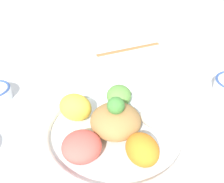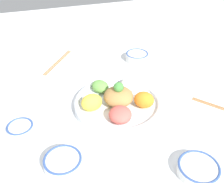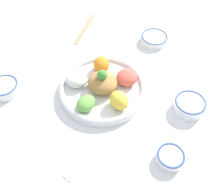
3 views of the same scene
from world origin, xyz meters
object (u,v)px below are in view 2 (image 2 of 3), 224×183
(sauce_bowl_dark, at_px, (20,129))
(chopsticks_pair_near, at_px, (58,62))
(sauce_bowl_red, at_px, (198,169))
(salad_platter, at_px, (117,101))
(rice_bowl_plain, at_px, (137,56))
(chopsticks_pair_far, at_px, (224,108))
(serving_spoon_main, at_px, (167,69))
(serving_spoon_extra, at_px, (35,84))
(rice_bowl_blue, at_px, (63,163))

(sauce_bowl_dark, distance_m, chopsticks_pair_near, 0.47)
(sauce_bowl_red, xyz_separation_m, chopsticks_pair_near, (-0.29, 0.75, -0.01))
(salad_platter, height_order, rice_bowl_plain, salad_platter)
(sauce_bowl_dark, xyz_separation_m, chopsticks_pair_far, (0.72, -0.09, -0.02))
(serving_spoon_main, distance_m, serving_spoon_extra, 0.59)
(rice_bowl_plain, relative_size, serving_spoon_main, 0.79)
(sauce_bowl_dark, distance_m, serving_spoon_extra, 0.28)
(rice_bowl_blue, bearing_deg, serving_spoon_extra, 96.35)
(sauce_bowl_dark, bearing_deg, serving_spoon_main, 19.00)
(chopsticks_pair_near, bearing_deg, salad_platter, -120.72)
(sauce_bowl_dark, relative_size, chopsticks_pair_far, 0.46)
(salad_platter, distance_m, serving_spoon_main, 0.36)
(sauce_bowl_red, bearing_deg, chopsticks_pair_far, 41.52)
(rice_bowl_blue, relative_size, rice_bowl_plain, 1.03)
(serving_spoon_main, bearing_deg, rice_bowl_plain, -24.05)
(salad_platter, relative_size, serving_spoon_extra, 2.48)
(sauce_bowl_dark, height_order, serving_spoon_extra, sauce_bowl_dark)
(salad_platter, bearing_deg, sauce_bowl_dark, -174.19)
(sauce_bowl_red, xyz_separation_m, sauce_bowl_dark, (-0.47, 0.31, 0.00))
(chopsticks_pair_near, xyz_separation_m, serving_spoon_main, (0.47, -0.21, -0.00))
(chopsticks_pair_far, bearing_deg, chopsticks_pair_near, -174.41)
(chopsticks_pair_far, height_order, serving_spoon_main, chopsticks_pair_far)
(sauce_bowl_dark, relative_size, rice_bowl_plain, 0.82)
(serving_spoon_extra, bearing_deg, rice_bowl_plain, -11.76)
(serving_spoon_extra, bearing_deg, chopsticks_pair_near, 34.88)
(rice_bowl_blue, xyz_separation_m, chopsticks_pair_far, (0.61, 0.09, -0.02))
(salad_platter, height_order, rice_bowl_blue, salad_platter)
(salad_platter, xyz_separation_m, chopsticks_pair_far, (0.37, -0.13, -0.02))
(sauce_bowl_dark, height_order, chopsticks_pair_far, sauce_bowl_dark)
(chopsticks_pair_near, distance_m, serving_spoon_extra, 0.20)
(rice_bowl_blue, xyz_separation_m, chopsticks_pair_near, (0.07, 0.62, -0.02))
(serving_spoon_main, bearing_deg, chopsticks_pair_far, 128.41)
(rice_bowl_blue, xyz_separation_m, serving_spoon_extra, (-0.05, 0.46, -0.02))
(serving_spoon_main, height_order, serving_spoon_extra, same)
(sauce_bowl_dark, distance_m, rice_bowl_plain, 0.64)
(rice_bowl_blue, height_order, rice_bowl_plain, rice_bowl_blue)
(rice_bowl_blue, xyz_separation_m, serving_spoon_main, (0.53, 0.41, -0.02))
(salad_platter, bearing_deg, sauce_bowl_red, -70.00)
(rice_bowl_blue, height_order, serving_spoon_extra, rice_bowl_blue)
(serving_spoon_main, bearing_deg, rice_bowl_blue, 62.90)
(salad_platter, bearing_deg, rice_bowl_plain, 56.95)
(sauce_bowl_red, bearing_deg, serving_spoon_main, 71.88)
(chopsticks_pair_near, distance_m, chopsticks_pair_far, 0.76)
(rice_bowl_blue, distance_m, serving_spoon_extra, 0.46)
(chopsticks_pair_near, height_order, chopsticks_pair_far, same)
(chopsticks_pair_near, height_order, serving_spoon_extra, chopsticks_pair_near)
(chopsticks_pair_far, xyz_separation_m, serving_spoon_extra, (-0.66, 0.37, -0.00))
(sauce_bowl_dark, height_order, chopsticks_pair_near, sauce_bowl_dark)
(rice_bowl_blue, height_order, sauce_bowl_dark, rice_bowl_blue)
(salad_platter, relative_size, sauce_bowl_dark, 3.72)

